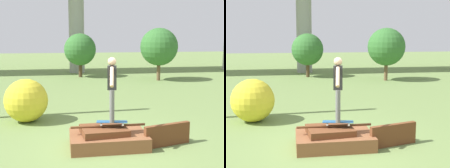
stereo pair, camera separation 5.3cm
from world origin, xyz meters
The scene contains 8 objects.
ground_plane centered at (0.00, 0.00, 0.00)m, with size 80.00×80.00×0.00m, color olive.
scrap_pile centered at (-0.02, 0.00, 0.21)m, with size 1.90×1.25×0.56m.
scrap_plank_loose centered at (1.47, -0.18, 0.28)m, with size 1.29×0.46×0.56m.
skateboard centered at (0.09, -0.02, 0.63)m, with size 0.79×0.34×0.09m.
skater centered at (0.09, -0.02, 1.56)m, with size 0.27×1.11×1.59m.
tree_behind_left centered at (0.09, 12.98, 1.80)m, with size 2.07×2.07×2.84m.
tree_behind_right centered at (4.68, 10.71, 2.03)m, with size 2.26×2.26×3.16m.
bush_yellow_flowering centered at (-2.26, 2.64, 0.69)m, with size 1.39×1.39×1.39m.
Camera 1 is at (-1.10, -7.40, 2.79)m, focal length 50.00 mm.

